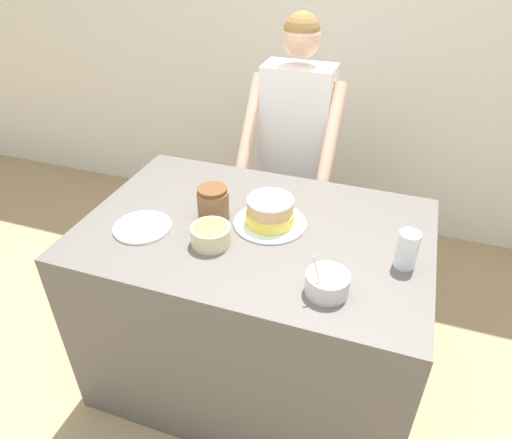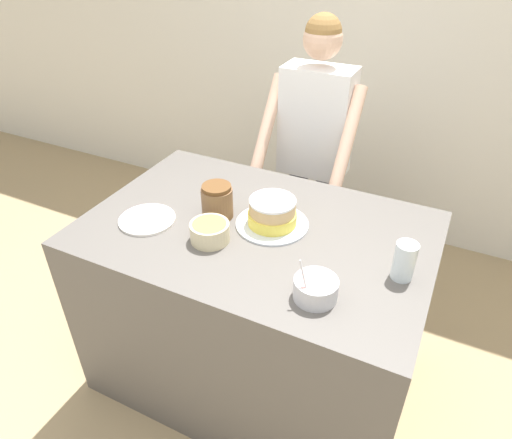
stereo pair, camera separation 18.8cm
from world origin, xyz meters
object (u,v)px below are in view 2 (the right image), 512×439
Objects in this scene: drinking_glass at (404,261)px; stoneware_jar at (217,201)px; frosting_bowl_pink at (316,288)px; frosting_bowl_olive at (210,231)px; person_baker at (314,138)px; ceramic_plate at (147,219)px; cake at (272,214)px.

drinking_glass is 0.82m from stoneware_jar.
frosting_bowl_olive is at bearing 165.60° from frosting_bowl_pink.
person_baker is 1.10m from ceramic_plate.
frosting_bowl_olive is 0.91× the size of frosting_bowl_pink.
cake is 1.78× the size of frosting_bowl_pink.
person_baker is 0.86m from stoneware_jar.
frosting_bowl_pink is (0.51, -0.13, -0.00)m from frosting_bowl_olive.
cake reaches higher than ceramic_plate.
frosting_bowl_olive is at bearing -94.69° from person_baker.
frosting_bowl_pink is 0.65m from stoneware_jar.
frosting_bowl_pink is 0.35m from drinking_glass.
person_baker reaches higher than ceramic_plate.
person_baker is at bearing 110.29° from frosting_bowl_pink.
drinking_glass is (0.76, 0.11, 0.03)m from frosting_bowl_olive.
cake is 2.09× the size of drinking_glass.
person_baker is at bearing 126.82° from drinking_glass.
frosting_bowl_olive is (-0.18, -0.21, -0.01)m from cake.
cake reaches higher than frosting_bowl_olive.
person_baker reaches higher than cake.
frosting_bowl_olive is at bearing -171.41° from drinking_glass.
frosting_bowl_olive is (-0.08, -1.02, -0.02)m from person_baker.
person_baker is 9.40× the size of frosting_bowl_pink.
ceramic_plate is at bearing -111.88° from person_baker.
frosting_bowl_pink reaches higher than drinking_glass.
cake is 0.28m from frosting_bowl_olive.
drinking_glass is 0.97× the size of stoneware_jar.
frosting_bowl_pink reaches higher than frosting_bowl_olive.
person_baker is 10.76× the size of stoneware_jar.
ceramic_plate is (-0.41, -1.02, -0.06)m from person_baker.
person_baker is at bearing 80.17° from stoneware_jar.
person_baker reaches higher than stoneware_jar.
drinking_glass is at bearing -53.18° from person_baker.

